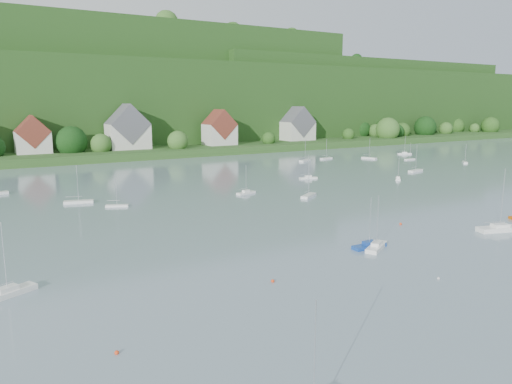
% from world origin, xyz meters
% --- Properties ---
extents(far_shore_strip, '(600.00, 60.00, 3.00)m').
position_xyz_m(far_shore_strip, '(0.00, 200.00, 1.50)').
color(far_shore_strip, '#2A541F').
rests_on(far_shore_strip, ground).
extents(forested_ridge, '(620.00, 181.22, 69.89)m').
position_xyz_m(forested_ridge, '(0.39, 268.57, 22.89)').
color(forested_ridge, '#1A3C13').
rests_on(forested_ridge, ground).
extents(village_building_1, '(12.00, 9.36, 14.00)m').
position_xyz_m(village_building_1, '(-30.00, 189.00, 8.75)').
color(village_building_1, silver).
rests_on(village_building_1, far_shore_strip).
extents(village_building_2, '(16.00, 11.44, 18.00)m').
position_xyz_m(village_building_2, '(5.00, 188.00, 10.27)').
color(village_building_2, silver).
rests_on(village_building_2, far_shore_strip).
extents(village_building_3, '(13.00, 10.40, 15.50)m').
position_xyz_m(village_building_3, '(45.00, 186.00, 9.43)').
color(village_building_3, silver).
rests_on(village_building_3, far_shore_strip).
extents(village_building_4, '(15.00, 10.40, 16.50)m').
position_xyz_m(village_building_4, '(90.00, 190.00, 9.59)').
color(village_building_4, silver).
rests_on(village_building_4, far_shore_strip).
extents(near_sailboat_1, '(5.72, 1.68, 7.70)m').
position_xyz_m(near_sailboat_1, '(-0.53, 45.09, 0.42)').
color(near_sailboat_1, '#174098').
rests_on(near_sailboat_1, ground).
extents(near_sailboat_3, '(6.10, 4.51, 8.19)m').
position_xyz_m(near_sailboat_3, '(0.02, 44.13, 0.44)').
color(near_sailboat_3, white).
rests_on(near_sailboat_3, ground).
extents(near_sailboat_4, '(8.23, 4.52, 10.70)m').
position_xyz_m(near_sailboat_4, '(25.39, 40.83, 0.52)').
color(near_sailboat_4, white).
rests_on(near_sailboat_4, ground).
extents(near_sailboat_6, '(6.52, 4.36, 8.61)m').
position_xyz_m(near_sailboat_6, '(-48.84, 52.36, 0.45)').
color(near_sailboat_6, white).
rests_on(near_sailboat_6, ground).
extents(mooring_buoy_0, '(0.44, 0.44, 0.44)m').
position_xyz_m(mooring_buoy_0, '(-20.67, 40.65, 0.00)').
color(mooring_buoy_0, '#F04116').
rests_on(mooring_buoy_0, ground).
extents(mooring_buoy_1, '(0.38, 0.38, 0.38)m').
position_xyz_m(mooring_buoy_1, '(-2.48, 30.89, 0.00)').
color(mooring_buoy_1, silver).
rests_on(mooring_buoy_1, ground).
extents(mooring_buoy_2, '(0.44, 0.44, 0.44)m').
position_xyz_m(mooring_buoy_2, '(25.19, 42.43, 0.00)').
color(mooring_buoy_2, '#F04116').
rests_on(mooring_buoy_2, ground).
extents(mooring_buoy_3, '(0.47, 0.47, 0.47)m').
position_xyz_m(mooring_buoy_3, '(14.33, 52.65, 0.00)').
color(mooring_buoy_3, '#F04116').
rests_on(mooring_buoy_3, ground).
extents(mooring_buoy_5, '(0.41, 0.41, 0.41)m').
position_xyz_m(mooring_buoy_5, '(-41.71, 33.13, 0.00)').
color(mooring_buoy_5, '#F04116').
rests_on(mooring_buoy_5, ground).
extents(far_sailboat_cluster, '(202.48, 73.95, 8.71)m').
position_xyz_m(far_sailboat_cluster, '(16.03, 116.97, 0.37)').
color(far_sailboat_cluster, white).
rests_on(far_sailboat_cluster, ground).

